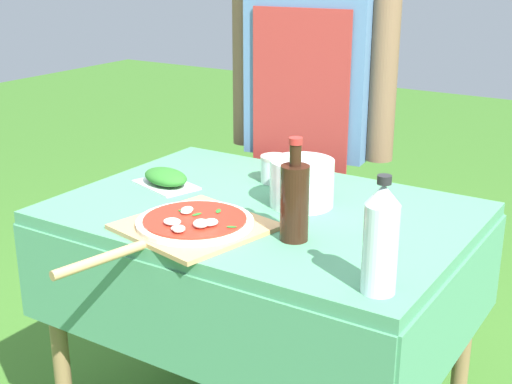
% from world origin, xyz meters
% --- Properties ---
extents(prep_table, '(1.14, 0.81, 0.81)m').
position_xyz_m(prep_table, '(0.00, 0.00, 0.70)').
color(prep_table, '#478960').
rests_on(prep_table, ground).
extents(person_cook, '(0.60, 0.24, 1.61)m').
position_xyz_m(person_cook, '(-0.17, 0.59, 0.95)').
color(person_cook, '#70604C').
rests_on(person_cook, ground).
extents(pizza_on_peel, '(0.39, 0.60, 0.05)m').
position_xyz_m(pizza_on_peel, '(-0.07, -0.25, 0.82)').
color(pizza_on_peel, tan).
rests_on(pizza_on_peel, prep_table).
extents(oil_bottle, '(0.07, 0.07, 0.26)m').
position_xyz_m(oil_bottle, '(0.19, -0.16, 0.91)').
color(oil_bottle, black).
rests_on(oil_bottle, prep_table).
extents(water_bottle, '(0.07, 0.07, 0.26)m').
position_xyz_m(water_bottle, '(0.48, -0.31, 0.93)').
color(water_bottle, silver).
rests_on(water_bottle, prep_table).
extents(herb_container, '(0.23, 0.18, 0.05)m').
position_xyz_m(herb_container, '(-0.35, -0.00, 0.84)').
color(herb_container, silver).
rests_on(herb_container, prep_table).
extents(mixing_tub, '(0.18, 0.18, 0.13)m').
position_xyz_m(mixing_tub, '(0.08, 0.07, 0.88)').
color(mixing_tub, silver).
rests_on(mixing_tub, prep_table).
extents(sauce_jar, '(0.09, 0.09, 0.08)m').
position_xyz_m(sauce_jar, '(-0.09, 0.21, 0.85)').
color(sauce_jar, silver).
rests_on(sauce_jar, prep_table).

